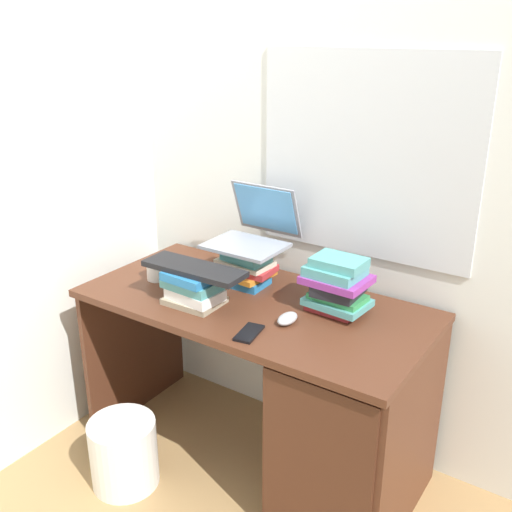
{
  "coord_description": "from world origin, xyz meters",
  "views": [
    {
      "loc": [
        1.2,
        -1.77,
        1.79
      ],
      "look_at": [
        -0.01,
        0.03,
        0.94
      ],
      "focal_mm": 41.63,
      "sensor_mm": 36.0,
      "label": 1
    }
  ],
  "objects_px": {
    "computer_mouse": "(287,319)",
    "wastebasket": "(124,453)",
    "book_stack_side": "(337,285)",
    "cell_phone": "(249,333)",
    "keyboard": "(194,269)",
    "book_stack_tall": "(245,267)",
    "laptop": "(254,230)",
    "book_stack_keyboard_riser": "(194,287)",
    "desk": "(327,408)",
    "mug": "(157,270)"
  },
  "relations": [
    {
      "from": "computer_mouse",
      "to": "book_stack_side",
      "type": "bearing_deg",
      "value": 60.75
    },
    {
      "from": "book_stack_tall",
      "to": "book_stack_keyboard_riser",
      "type": "height_order",
      "value": "book_stack_tall"
    },
    {
      "from": "book_stack_tall",
      "to": "book_stack_side",
      "type": "distance_m",
      "value": 0.44
    },
    {
      "from": "book_stack_side",
      "to": "cell_phone",
      "type": "distance_m",
      "value": 0.39
    },
    {
      "from": "mug",
      "to": "wastebasket",
      "type": "xyz_separation_m",
      "value": [
        0.11,
        -0.38,
        -0.66
      ]
    },
    {
      "from": "book_stack_side",
      "to": "laptop",
      "type": "distance_m",
      "value": 0.46
    },
    {
      "from": "desk",
      "to": "mug",
      "type": "xyz_separation_m",
      "value": [
        -0.83,
        -0.02,
        0.39
      ]
    },
    {
      "from": "keyboard",
      "to": "cell_phone",
      "type": "relative_size",
      "value": 3.09
    },
    {
      "from": "book_stack_tall",
      "to": "cell_phone",
      "type": "bearing_deg",
      "value": -53.5
    },
    {
      "from": "book_stack_side",
      "to": "laptop",
      "type": "xyz_separation_m",
      "value": [
        -0.44,
        0.09,
        0.11
      ]
    },
    {
      "from": "book_stack_tall",
      "to": "cell_phone",
      "type": "distance_m",
      "value": 0.45
    },
    {
      "from": "book_stack_keyboard_riser",
      "to": "computer_mouse",
      "type": "relative_size",
      "value": 2.27
    },
    {
      "from": "computer_mouse",
      "to": "wastebasket",
      "type": "distance_m",
      "value": 0.92
    },
    {
      "from": "book_stack_tall",
      "to": "wastebasket",
      "type": "distance_m",
      "value": 0.92
    },
    {
      "from": "keyboard",
      "to": "computer_mouse",
      "type": "distance_m",
      "value": 0.41
    },
    {
      "from": "desk",
      "to": "keyboard",
      "type": "height_order",
      "value": "keyboard"
    },
    {
      "from": "desk",
      "to": "keyboard",
      "type": "distance_m",
      "value": 0.74
    },
    {
      "from": "keyboard",
      "to": "mug",
      "type": "relative_size",
      "value": 3.32
    },
    {
      "from": "book_stack_keyboard_riser",
      "to": "keyboard",
      "type": "xyz_separation_m",
      "value": [
        0.0,
        0.0,
        0.08
      ]
    },
    {
      "from": "keyboard",
      "to": "book_stack_keyboard_riser",
      "type": "bearing_deg",
      "value": -174.79
    },
    {
      "from": "desk",
      "to": "computer_mouse",
      "type": "distance_m",
      "value": 0.4
    },
    {
      "from": "computer_mouse",
      "to": "keyboard",
      "type": "bearing_deg",
      "value": -171.03
    },
    {
      "from": "book_stack_tall",
      "to": "mug",
      "type": "bearing_deg",
      "value": -153.03
    },
    {
      "from": "book_stack_tall",
      "to": "book_stack_keyboard_riser",
      "type": "relative_size",
      "value": 1.05
    },
    {
      "from": "computer_mouse",
      "to": "book_stack_tall",
      "type": "bearing_deg",
      "value": 148.03
    },
    {
      "from": "desk",
      "to": "wastebasket",
      "type": "distance_m",
      "value": 0.86
    },
    {
      "from": "keyboard",
      "to": "wastebasket",
      "type": "distance_m",
      "value": 0.83
    },
    {
      "from": "book_stack_keyboard_riser",
      "to": "laptop",
      "type": "relative_size",
      "value": 0.73
    },
    {
      "from": "book_stack_side",
      "to": "wastebasket",
      "type": "distance_m",
      "value": 1.12
    },
    {
      "from": "desk",
      "to": "mug",
      "type": "height_order",
      "value": "mug"
    },
    {
      "from": "book_stack_tall",
      "to": "computer_mouse",
      "type": "height_order",
      "value": "book_stack_tall"
    },
    {
      "from": "desk",
      "to": "keyboard",
      "type": "xyz_separation_m",
      "value": [
        -0.54,
        -0.12,
        0.5
      ]
    },
    {
      "from": "laptop",
      "to": "book_stack_keyboard_riser",
      "type": "bearing_deg",
      "value": -99.42
    },
    {
      "from": "mug",
      "to": "cell_phone",
      "type": "bearing_deg",
      "value": -16.93
    },
    {
      "from": "desk",
      "to": "book_stack_tall",
      "type": "bearing_deg",
      "value": 162.67
    },
    {
      "from": "keyboard",
      "to": "wastebasket",
      "type": "xyz_separation_m",
      "value": [
        -0.18,
        -0.28,
        -0.76
      ]
    },
    {
      "from": "laptop",
      "to": "mug",
      "type": "relative_size",
      "value": 2.57
    },
    {
      "from": "wastebasket",
      "to": "computer_mouse",
      "type": "bearing_deg",
      "value": 31.47
    },
    {
      "from": "computer_mouse",
      "to": "wastebasket",
      "type": "xyz_separation_m",
      "value": [
        -0.56,
        -0.35,
        -0.63
      ]
    },
    {
      "from": "laptop",
      "to": "desk",
      "type": "bearing_deg",
      "value": -24.26
    },
    {
      "from": "computer_mouse",
      "to": "cell_phone",
      "type": "height_order",
      "value": "computer_mouse"
    },
    {
      "from": "book_stack_keyboard_riser",
      "to": "cell_phone",
      "type": "height_order",
      "value": "book_stack_keyboard_riser"
    },
    {
      "from": "cell_phone",
      "to": "wastebasket",
      "type": "distance_m",
      "value": 0.82
    },
    {
      "from": "book_stack_tall",
      "to": "computer_mouse",
      "type": "xyz_separation_m",
      "value": [
        0.33,
        -0.21,
        -0.06
      ]
    },
    {
      "from": "book_stack_keyboard_riser",
      "to": "computer_mouse",
      "type": "xyz_separation_m",
      "value": [
        0.39,
        0.06,
        -0.05
      ]
    },
    {
      "from": "laptop",
      "to": "wastebasket",
      "type": "relative_size",
      "value": 1.11
    },
    {
      "from": "desk",
      "to": "computer_mouse",
      "type": "xyz_separation_m",
      "value": [
        -0.15,
        -0.06,
        0.36
      ]
    },
    {
      "from": "laptop",
      "to": "computer_mouse",
      "type": "relative_size",
      "value": 3.12
    },
    {
      "from": "book_stack_tall",
      "to": "book_stack_side",
      "type": "bearing_deg",
      "value": -2.92
    },
    {
      "from": "desk",
      "to": "book_stack_keyboard_riser",
      "type": "xyz_separation_m",
      "value": [
        -0.54,
        -0.12,
        0.42
      ]
    }
  ]
}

